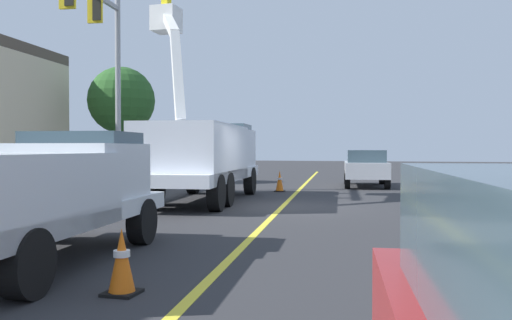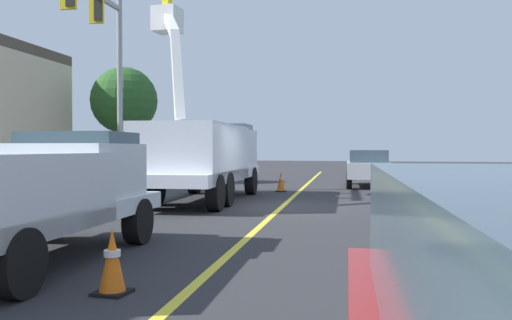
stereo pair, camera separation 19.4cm
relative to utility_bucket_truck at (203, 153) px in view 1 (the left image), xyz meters
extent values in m
plane|color=#2D2D30|center=(-1.18, -3.02, -1.62)|extent=(120.00, 120.00, 0.00)
cube|color=#B2ADA3|center=(-2.17, 5.19, -1.56)|extent=(60.00, 10.72, 0.12)
cube|color=yellow|center=(-1.18, -3.02, -1.62)|extent=(49.66, 6.11, 0.01)
cube|color=white|center=(-0.19, -0.06, -0.72)|extent=(8.44, 3.46, 0.36)
cube|color=white|center=(2.41, 0.25, 0.05)|extent=(2.89, 2.65, 1.60)
cube|color=#384C56|center=(2.61, 0.28, 0.75)|extent=(2.04, 2.30, 0.64)
cube|color=white|center=(-1.17, -0.18, 0.00)|extent=(5.51, 3.11, 1.80)
cube|color=white|center=(-1.98, 0.04, 2.36)|extent=(1.67, 1.14, 2.95)
cube|color=white|center=(-0.14, 1.12, 4.37)|extent=(2.60, 1.69, 1.47)
cube|color=white|center=(1.04, 1.82, 4.83)|extent=(0.90, 0.90, 0.90)
cube|color=yellow|center=(1.04, 1.82, 5.43)|extent=(0.36, 0.24, 0.60)
cylinder|color=black|center=(2.52, 1.40, -1.10)|extent=(1.07, 0.46, 1.04)
cylinder|color=black|center=(2.79, -0.83, -1.10)|extent=(1.07, 0.46, 1.04)
cylinder|color=black|center=(-1.79, 0.88, -1.10)|extent=(1.07, 0.46, 1.04)
cylinder|color=black|center=(-1.52, -1.35, -1.10)|extent=(1.07, 0.46, 1.04)
cylinder|color=black|center=(-3.09, 0.73, -1.10)|extent=(1.07, 0.46, 1.04)
cylinder|color=black|center=(-2.83, -1.51, -1.10)|extent=(1.07, 0.46, 1.04)
cube|color=silver|center=(-9.99, -1.23, -0.87)|extent=(5.81, 2.75, 0.30)
cube|color=silver|center=(-8.77, -1.09, -0.32)|extent=(2.23, 2.16, 1.10)
cube|color=#384C56|center=(-8.57, -1.06, 0.16)|extent=(1.54, 1.91, 0.56)
cylinder|color=black|center=(-8.27, -0.08, -1.20)|extent=(0.87, 0.40, 0.84)
cylinder|color=black|center=(-8.04, -1.95, -1.20)|extent=(0.87, 0.40, 0.84)
cylinder|color=black|center=(-11.71, -2.39, -1.20)|extent=(0.87, 0.40, 0.84)
cube|color=silver|center=(8.53, -4.77, -0.83)|extent=(4.99, 2.46, 0.70)
cube|color=#384C56|center=(8.68, -4.75, -0.23)|extent=(3.63, 2.07, 0.60)
cylinder|color=black|center=(7.01, -5.81, -1.28)|extent=(0.70, 0.32, 0.68)
cylinder|color=black|center=(6.81, -4.11, -1.28)|extent=(0.70, 0.32, 0.68)
cylinder|color=black|center=(10.25, -5.42, -1.28)|extent=(0.70, 0.32, 0.68)
cylinder|color=black|center=(10.05, -3.72, -1.28)|extent=(0.70, 0.32, 0.68)
cube|color=black|center=(-11.21, -3.35, -1.60)|extent=(0.40, 0.40, 0.04)
cone|color=orange|center=(-11.21, -3.35, -1.20)|extent=(0.32, 0.32, 0.76)
cylinder|color=white|center=(-11.21, -3.35, -1.12)|extent=(0.20, 0.20, 0.08)
cube|color=black|center=(4.43, -1.62, -1.60)|extent=(0.40, 0.40, 0.04)
cone|color=orange|center=(4.43, -1.62, -1.17)|extent=(0.32, 0.32, 0.82)
cylinder|color=white|center=(4.43, -1.62, -1.09)|extent=(0.20, 0.20, 0.08)
cylinder|color=gray|center=(2.71, 4.77, 2.46)|extent=(0.22, 0.22, 8.16)
cube|color=gold|center=(0.68, 4.53, 5.30)|extent=(0.19, 0.57, 1.00)
cube|color=black|center=(0.69, 4.43, 5.30)|extent=(0.24, 0.34, 0.84)
cylinder|color=brown|center=(7.60, 7.42, -0.10)|extent=(0.32, 0.32, 3.04)
sphere|color=#285623|center=(7.60, 7.42, 2.61)|extent=(3.39, 3.39, 3.39)
camera|label=1|loc=(-17.01, -6.67, 0.15)|focal=37.83mm
camera|label=2|loc=(-16.95, -6.86, 0.15)|focal=37.83mm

